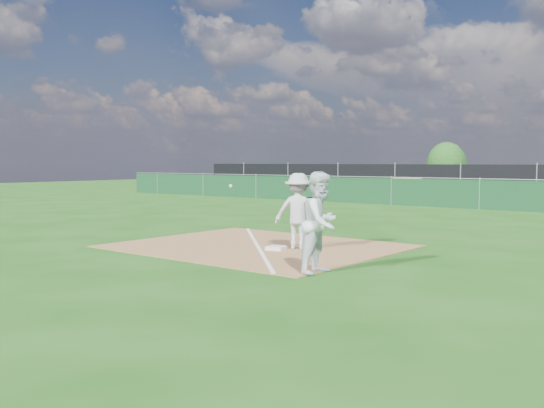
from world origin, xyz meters
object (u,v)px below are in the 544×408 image
at_px(runner, 321,223).
at_px(car_mid, 510,181).
at_px(first_base, 276,248).
at_px(car_left, 446,182).
at_px(tree_left, 446,165).
at_px(play_at_first, 298,211).

bearing_deg(runner, car_mid, 7.47).
relative_size(first_base, car_left, 0.09).
distance_m(first_base, car_left, 27.47).
bearing_deg(car_left, runner, -168.31).
height_order(runner, car_left, runner).
bearing_deg(car_left, car_mid, -95.99).
distance_m(first_base, runner, 2.92).
bearing_deg(runner, first_base, 50.84).
relative_size(car_left, tree_left, 1.17).
bearing_deg(first_base, tree_left, 106.87).
distance_m(play_at_first, runner, 2.86).
height_order(car_left, tree_left, tree_left).
bearing_deg(car_mid, car_left, 115.46).
bearing_deg(runner, play_at_first, 40.42).
bearing_deg(first_base, car_left, 105.55).
distance_m(play_at_first, tree_left, 33.20).
relative_size(first_base, runner, 0.21).
height_order(first_base, car_left, car_left).
xyz_separation_m(runner, tree_left, (-12.02, 33.68, 0.85)).
bearing_deg(first_base, car_mid, 97.38).
relative_size(play_at_first, car_mid, 0.52).
relative_size(runner, tree_left, 0.53).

